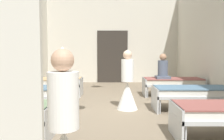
{
  "coord_description": "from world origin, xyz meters",
  "views": [
    {
      "loc": [
        -0.02,
        -5.72,
        1.44
      ],
      "look_at": [
        0.0,
        1.57,
        0.87
      ],
      "focal_mm": 37.89,
      "sensor_mm": 36.0,
      "label": 1
    }
  ],
  "objects_px": {
    "patient_seated_primary": "(162,69)",
    "bed_right_row_2": "(172,82)",
    "bed_right_row_1": "(192,92)",
    "bed_left_row_1": "(32,93)",
    "nurse_mid_aisle": "(127,88)",
    "bed_left_row_2": "(52,82)"
  },
  "relations": [
    {
      "from": "bed_left_row_1",
      "to": "patient_seated_primary",
      "type": "distance_m",
      "value": 4.03
    },
    {
      "from": "bed_left_row_1",
      "to": "bed_right_row_2",
      "type": "distance_m",
      "value": 4.35
    },
    {
      "from": "bed_left_row_2",
      "to": "nurse_mid_aisle",
      "type": "distance_m",
      "value": 2.94
    },
    {
      "from": "bed_left_row_2",
      "to": "bed_right_row_1",
      "type": "bearing_deg",
      "value": -25.88
    },
    {
      "from": "bed_left_row_1",
      "to": "nurse_mid_aisle",
      "type": "relative_size",
      "value": 1.28
    },
    {
      "from": "bed_right_row_2",
      "to": "nurse_mid_aisle",
      "type": "height_order",
      "value": "nurse_mid_aisle"
    },
    {
      "from": "bed_right_row_2",
      "to": "bed_left_row_1",
      "type": "bearing_deg",
      "value": -154.12
    },
    {
      "from": "bed_right_row_2",
      "to": "patient_seated_primary",
      "type": "height_order",
      "value": "patient_seated_primary"
    },
    {
      "from": "bed_left_row_2",
      "to": "patient_seated_primary",
      "type": "distance_m",
      "value": 3.59
    },
    {
      "from": "bed_right_row_1",
      "to": "bed_right_row_2",
      "type": "relative_size",
      "value": 1.0
    },
    {
      "from": "bed_right_row_1",
      "to": "bed_right_row_2",
      "type": "bearing_deg",
      "value": 90.0
    },
    {
      "from": "bed_left_row_1",
      "to": "bed_right_row_1",
      "type": "bearing_deg",
      "value": 0.0
    },
    {
      "from": "bed_right_row_1",
      "to": "patient_seated_primary",
      "type": "relative_size",
      "value": 2.37
    },
    {
      "from": "nurse_mid_aisle",
      "to": "patient_seated_primary",
      "type": "xyz_separation_m",
      "value": [
        1.25,
        1.74,
        0.34
      ]
    },
    {
      "from": "bed_right_row_1",
      "to": "patient_seated_primary",
      "type": "height_order",
      "value": "patient_seated_primary"
    },
    {
      "from": "bed_left_row_1",
      "to": "bed_right_row_2",
      "type": "relative_size",
      "value": 1.0
    },
    {
      "from": "patient_seated_primary",
      "to": "bed_right_row_2",
      "type": "bearing_deg",
      "value": 11.4
    },
    {
      "from": "patient_seated_primary",
      "to": "bed_left_row_1",
      "type": "bearing_deg",
      "value": -152.85
    },
    {
      "from": "bed_left_row_1",
      "to": "bed_right_row_1",
      "type": "relative_size",
      "value": 1.0
    },
    {
      "from": "bed_right_row_1",
      "to": "bed_right_row_2",
      "type": "distance_m",
      "value": 1.9
    },
    {
      "from": "bed_right_row_2",
      "to": "patient_seated_primary",
      "type": "xyz_separation_m",
      "value": [
        -0.35,
        -0.07,
        0.43
      ]
    },
    {
      "from": "nurse_mid_aisle",
      "to": "bed_left_row_1",
      "type": "bearing_deg",
      "value": 160.72
    }
  ]
}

